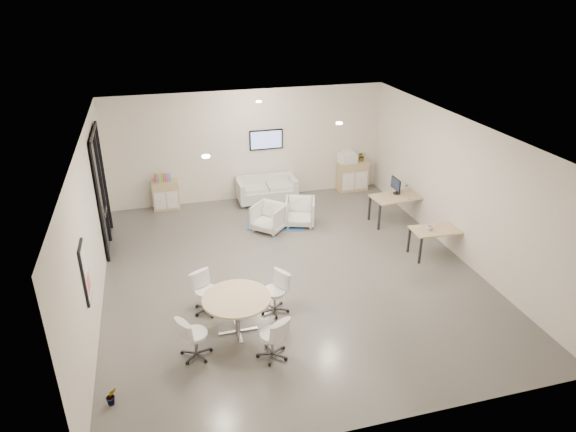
% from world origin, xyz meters
% --- Properties ---
extents(room_shell, '(9.60, 10.60, 4.80)m').
position_xyz_m(room_shell, '(0.00, 0.00, 1.60)').
color(room_shell, '#595651').
rests_on(room_shell, ground).
extents(glass_door, '(0.09, 1.90, 2.85)m').
position_xyz_m(glass_door, '(-3.95, 2.51, 1.50)').
color(glass_door, black).
rests_on(glass_door, room_shell).
extents(artwork, '(0.05, 0.54, 1.04)m').
position_xyz_m(artwork, '(-3.97, -1.60, 1.55)').
color(artwork, black).
rests_on(artwork, room_shell).
extents(wall_tv, '(0.98, 0.06, 0.58)m').
position_xyz_m(wall_tv, '(0.50, 4.46, 1.75)').
color(wall_tv, black).
rests_on(wall_tv, room_shell).
extents(ceiling_spots, '(3.14, 4.14, 0.03)m').
position_xyz_m(ceiling_spots, '(-0.20, 0.83, 3.18)').
color(ceiling_spots, '#FFEAC6').
rests_on(ceiling_spots, room_shell).
extents(sideboard_left, '(0.73, 0.38, 0.82)m').
position_xyz_m(sideboard_left, '(-2.47, 4.28, 0.41)').
color(sideboard_left, tan).
rests_on(sideboard_left, room_shell).
extents(sideboard_right, '(0.91, 0.44, 0.91)m').
position_xyz_m(sideboard_right, '(3.15, 4.25, 0.46)').
color(sideboard_right, tan).
rests_on(sideboard_right, room_shell).
extents(books, '(0.43, 0.14, 0.22)m').
position_xyz_m(books, '(-2.51, 4.29, 0.93)').
color(books, red).
rests_on(books, sideboard_left).
extents(printer, '(0.54, 0.48, 0.35)m').
position_xyz_m(printer, '(2.96, 4.26, 1.07)').
color(printer, white).
rests_on(printer, sideboard_right).
extents(loveseat, '(1.70, 0.85, 0.64)m').
position_xyz_m(loveseat, '(0.40, 4.07, 0.35)').
color(loveseat, silver).
rests_on(loveseat, room_shell).
extents(blue_rug, '(1.75, 1.43, 0.01)m').
position_xyz_m(blue_rug, '(0.32, 2.58, 0.01)').
color(blue_rug, '#294D7D').
rests_on(blue_rug, room_shell).
extents(armchair_left, '(1.03, 1.03, 0.77)m').
position_xyz_m(armchair_left, '(0.03, 2.20, 0.39)').
color(armchair_left, silver).
rests_on(armchair_left, room_shell).
extents(armchair_right, '(0.95, 0.92, 0.78)m').
position_xyz_m(armchair_right, '(0.90, 2.32, 0.39)').
color(armchair_right, silver).
rests_on(armchair_right, room_shell).
extents(desk_rear, '(1.52, 0.87, 0.76)m').
position_xyz_m(desk_rear, '(3.46, 1.77, 0.68)').
color(desk_rear, tan).
rests_on(desk_rear, room_shell).
extents(desk_front, '(1.32, 0.70, 0.67)m').
position_xyz_m(desk_front, '(3.55, -0.12, 0.60)').
color(desk_front, tan).
rests_on(desk_front, room_shell).
extents(monitor, '(0.20, 0.50, 0.44)m').
position_xyz_m(monitor, '(3.42, 1.92, 1.00)').
color(monitor, black).
rests_on(monitor, desk_rear).
extents(round_table, '(1.25, 1.25, 0.76)m').
position_xyz_m(round_table, '(-1.51, -1.81, 0.68)').
color(round_table, tan).
rests_on(round_table, room_shell).
extents(meeting_chairs, '(2.42, 2.42, 0.82)m').
position_xyz_m(meeting_chairs, '(-1.51, -1.81, 0.41)').
color(meeting_chairs, white).
rests_on(meeting_chairs, room_shell).
extents(plant_cabinet, '(0.33, 0.35, 0.23)m').
position_xyz_m(plant_cabinet, '(3.43, 4.27, 1.03)').
color(plant_cabinet, '#3F7F3F').
rests_on(plant_cabinet, sideboard_right).
extents(plant_floor, '(0.23, 0.34, 0.14)m').
position_xyz_m(plant_floor, '(-3.70, -3.05, 0.07)').
color(plant_floor, '#3F7F3F').
rests_on(plant_floor, room_shell).
extents(cup, '(0.15, 0.12, 0.14)m').
position_xyz_m(cup, '(3.29, -0.12, 0.74)').
color(cup, white).
rests_on(cup, desk_front).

